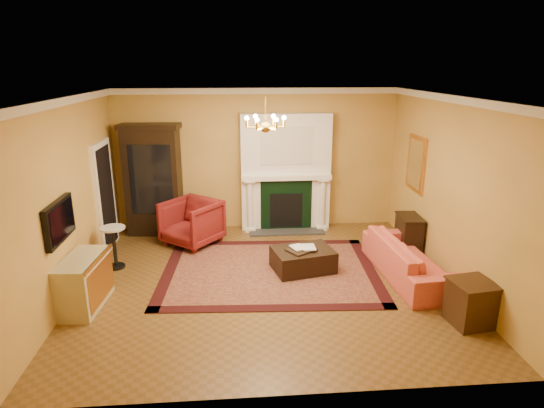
{
  "coord_description": "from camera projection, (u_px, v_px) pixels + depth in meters",
  "views": [
    {
      "loc": [
        -0.46,
        -6.84,
        3.44
      ],
      "look_at": [
        0.12,
        0.3,
        1.25
      ],
      "focal_mm": 30.0,
      "sensor_mm": 36.0,
      "label": 1
    }
  ],
  "objects": [
    {
      "name": "floor",
      "position": [
        266.0,
        282.0,
        7.57
      ],
      "size": [
        6.0,
        5.5,
        0.02
      ],
      "primitive_type": "cube",
      "color": "brown",
      "rests_on": "ground"
    },
    {
      "name": "ceiling",
      "position": [
        265.0,
        96.0,
        6.68
      ],
      "size": [
        6.0,
        5.5,
        0.02
      ],
      "primitive_type": "cube",
      "color": "silver",
      "rests_on": "wall_back"
    },
    {
      "name": "wall_back",
      "position": [
        257.0,
        160.0,
        9.75
      ],
      "size": [
        6.0,
        0.02,
        3.0
      ],
      "primitive_type": "cube",
      "color": "gold",
      "rests_on": "floor"
    },
    {
      "name": "wall_front",
      "position": [
        285.0,
        270.0,
        4.49
      ],
      "size": [
        6.0,
        0.02,
        3.0
      ],
      "primitive_type": "cube",
      "color": "gold",
      "rests_on": "floor"
    },
    {
      "name": "wall_left",
      "position": [
        68.0,
        199.0,
        6.89
      ],
      "size": [
        0.02,
        5.5,
        3.0
      ],
      "primitive_type": "cube",
      "color": "gold",
      "rests_on": "floor"
    },
    {
      "name": "wall_right",
      "position": [
        451.0,
        190.0,
        7.36
      ],
      "size": [
        0.02,
        5.5,
        3.0
      ],
      "primitive_type": "cube",
      "color": "gold",
      "rests_on": "floor"
    },
    {
      "name": "fireplace",
      "position": [
        286.0,
        175.0,
        9.71
      ],
      "size": [
        1.9,
        0.7,
        2.5
      ],
      "color": "white",
      "rests_on": "wall_back"
    },
    {
      "name": "crown_molding",
      "position": [
        262.0,
        97.0,
        7.61
      ],
      "size": [
        6.0,
        5.5,
        0.12
      ],
      "color": "silver",
      "rests_on": "ceiling"
    },
    {
      "name": "doorway",
      "position": [
        105.0,
        197.0,
        8.65
      ],
      "size": [
        0.08,
        1.05,
        2.1
      ],
      "color": "white",
      "rests_on": "wall_left"
    },
    {
      "name": "tv_panel",
      "position": [
        59.0,
        221.0,
        6.37
      ],
      "size": [
        0.09,
        0.95,
        0.58
      ],
      "color": "black",
      "rests_on": "wall_left"
    },
    {
      "name": "gilt_mirror",
      "position": [
        416.0,
        164.0,
        8.64
      ],
      "size": [
        0.06,
        0.76,
        1.05
      ],
      "color": "gold",
      "rests_on": "wall_right"
    },
    {
      "name": "chandelier",
      "position": [
        266.0,
        123.0,
        6.8
      ],
      "size": [
        0.63,
        0.55,
        0.53
      ],
      "color": "gold",
      "rests_on": "ceiling"
    },
    {
      "name": "oriental_rug",
      "position": [
        270.0,
        271.0,
        7.94
      ],
      "size": [
        3.84,
        2.97,
        0.01
      ],
      "primitive_type": "cube",
      "rotation": [
        0.0,
        0.0,
        -0.05
      ],
      "color": "#4B1110",
      "rests_on": "floor"
    },
    {
      "name": "china_cabinet",
      "position": [
        153.0,
        182.0,
        9.44
      ],
      "size": [
        1.15,
        0.6,
        2.22
      ],
      "primitive_type": "cube",
      "rotation": [
        0.0,
        0.0,
        -0.09
      ],
      "color": "black",
      "rests_on": "floor"
    },
    {
      "name": "wingback_armchair",
      "position": [
        192.0,
        220.0,
        9.01
      ],
      "size": [
        1.31,
        1.3,
        0.99
      ],
      "primitive_type": "imported",
      "rotation": [
        0.0,
        0.0,
        -0.67
      ],
      "color": "maroon",
      "rests_on": "floor"
    },
    {
      "name": "pedestal_table",
      "position": [
        114.0,
        244.0,
        7.95
      ],
      "size": [
        0.43,
        0.43,
        0.76
      ],
      "color": "black",
      "rests_on": "floor"
    },
    {
      "name": "commode",
      "position": [
        84.0,
        282.0,
        6.67
      ],
      "size": [
        0.58,
        1.07,
        0.77
      ],
      "primitive_type": "cube",
      "rotation": [
        0.0,
        0.0,
        -0.09
      ],
      "color": "#BBB189",
      "rests_on": "floor"
    },
    {
      "name": "coral_sofa",
      "position": [
        410.0,
        253.0,
        7.62
      ],
      "size": [
        0.79,
        2.26,
        0.87
      ],
      "primitive_type": "imported",
      "rotation": [
        0.0,
        0.0,
        1.64
      ],
      "color": "#E56148",
      "rests_on": "floor"
    },
    {
      "name": "end_table",
      "position": [
        471.0,
        304.0,
        6.24
      ],
      "size": [
        0.59,
        0.59,
        0.6
      ],
      "primitive_type": "cube",
      "rotation": [
        0.0,
        0.0,
        0.15
      ],
      "color": "#311F0D",
      "rests_on": "floor"
    },
    {
      "name": "console_table",
      "position": [
        408.0,
        235.0,
        8.62
      ],
      "size": [
        0.4,
        0.65,
        0.71
      ],
      "primitive_type": "cube",
      "rotation": [
        0.0,
        0.0,
        -0.06
      ],
      "color": "black",
      "rests_on": "floor"
    },
    {
      "name": "leather_ottoman",
      "position": [
        303.0,
        259.0,
        7.91
      ],
      "size": [
        1.15,
        0.94,
        0.38
      ],
      "primitive_type": "cube",
      "rotation": [
        0.0,
        0.0,
        0.22
      ],
      "color": "black",
      "rests_on": "oriental_rug"
    },
    {
      "name": "ottoman_tray",
      "position": [
        301.0,
        250.0,
        7.8
      ],
      "size": [
        0.57,
        0.54,
        0.03
      ],
      "primitive_type": "cube",
      "rotation": [
        0.0,
        0.0,
        0.58
      ],
      "color": "black",
      "rests_on": "leather_ottoman"
    },
    {
      "name": "book_a",
      "position": [
        293.0,
        242.0,
        7.74
      ],
      "size": [
        0.21,
        0.1,
        0.29
      ],
      "primitive_type": "imported",
      "rotation": [
        0.0,
        0.0,
        0.39
      ],
      "color": "gray",
      "rests_on": "ottoman_tray"
    },
    {
      "name": "book_b",
      "position": [
        302.0,
        240.0,
        7.78
      ],
      "size": [
        0.22,
        0.02,
        0.31
      ],
      "primitive_type": "imported",
      "rotation": [
        0.0,
        0.0,
        0.01
      ],
      "color": "gray",
      "rests_on": "ottoman_tray"
    },
    {
      "name": "topiary_left",
      "position": [
        259.0,
        164.0,
        9.55
      ],
      "size": [
        0.15,
        0.15,
        0.41
      ],
      "color": "gray",
      "rests_on": "fireplace"
    },
    {
      "name": "topiary_right",
      "position": [
        322.0,
        163.0,
        9.65
      ],
      "size": [
        0.15,
        0.15,
        0.41
      ],
      "color": "gray",
      "rests_on": "fireplace"
    }
  ]
}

